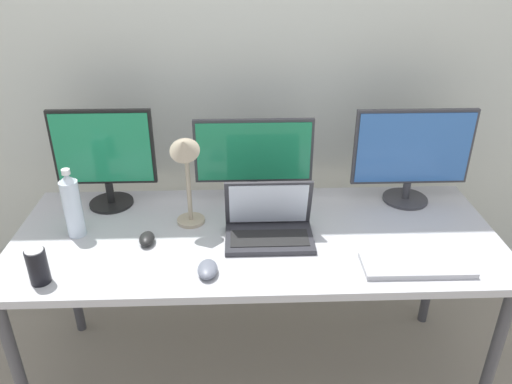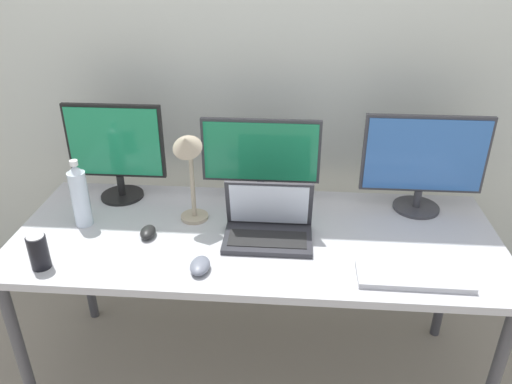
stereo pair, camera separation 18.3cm
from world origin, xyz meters
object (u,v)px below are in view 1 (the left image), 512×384
at_px(soda_can_near_keyboard, 38,266).
at_px(keyboard_main, 417,265).
at_px(laptop_silver, 269,225).
at_px(work_desk, 256,246).
at_px(mouse_by_laptop, 208,269).
at_px(monitor_right, 412,153).
at_px(desk_lamp, 186,164).
at_px(mouse_by_keyboard, 147,239).
at_px(monitor_center, 253,159).
at_px(monitor_left, 104,155).
at_px(water_bottle, 72,205).

bearing_deg(soda_can_near_keyboard, keyboard_main, 1.39).
bearing_deg(laptop_silver, work_desk, 153.49).
bearing_deg(mouse_by_laptop, monitor_right, 30.72).
relative_size(monitor_right, desk_lamp, 1.20).
bearing_deg(laptop_silver, monitor_right, 23.75).
bearing_deg(desk_lamp, mouse_by_keyboard, -145.58).
bearing_deg(monitor_center, mouse_by_keyboard, -143.07).
distance_m(keyboard_main, mouse_by_keyboard, 0.97).
height_order(work_desk, soda_can_near_keyboard, soda_can_near_keyboard).
height_order(monitor_left, monitor_center, monitor_left).
relative_size(keyboard_main, soda_can_near_keyboard, 2.98).
height_order(work_desk, monitor_right, monitor_right).
bearing_deg(mouse_by_laptop, keyboard_main, 0.63).
bearing_deg(mouse_by_laptop, monitor_left, 130.86).
relative_size(monitor_center, mouse_by_laptop, 4.53).
bearing_deg(keyboard_main, desk_lamp, 160.50).
relative_size(monitor_center, monitor_right, 1.00).
distance_m(monitor_left, soda_can_near_keyboard, 0.56).
relative_size(laptop_silver, keyboard_main, 0.87).
height_order(work_desk, keyboard_main, keyboard_main).
bearing_deg(mouse_by_laptop, soda_can_near_keyboard, -177.57).
relative_size(monitor_left, water_bottle, 1.52).
xyz_separation_m(work_desk, mouse_by_laptop, (-0.17, -0.25, 0.08)).
relative_size(monitor_left, mouse_by_laptop, 3.90).
relative_size(work_desk, desk_lamp, 4.54).
distance_m(monitor_right, laptop_silver, 0.68).
relative_size(mouse_by_keyboard, desk_lamp, 0.22).
bearing_deg(mouse_by_keyboard, keyboard_main, -13.41).
height_order(monitor_center, desk_lamp, desk_lamp).
height_order(keyboard_main, soda_can_near_keyboard, soda_can_near_keyboard).
bearing_deg(soda_can_near_keyboard, water_bottle, 82.28).
bearing_deg(monitor_center, work_desk, -89.60).
distance_m(monitor_left, mouse_by_keyboard, 0.42).
bearing_deg(monitor_center, water_bottle, -160.99).
bearing_deg(work_desk, mouse_by_keyboard, -172.80).
height_order(monitor_left, mouse_by_laptop, monitor_left).
bearing_deg(mouse_by_laptop, water_bottle, 152.45).
height_order(laptop_silver, soda_can_near_keyboard, laptop_silver).
bearing_deg(monitor_center, soda_can_near_keyboard, -143.96).
xyz_separation_m(monitor_center, keyboard_main, (0.55, -0.49, -0.19)).
relative_size(monitor_left, mouse_by_keyboard, 4.63).
relative_size(monitor_left, laptop_silver, 1.27).
relative_size(laptop_silver, soda_can_near_keyboard, 2.61).
xyz_separation_m(monitor_right, water_bottle, (-1.34, -0.22, -0.09)).
distance_m(keyboard_main, water_bottle, 1.26).
height_order(monitor_left, water_bottle, monitor_left).
xyz_separation_m(keyboard_main, desk_lamp, (-0.80, 0.29, 0.26)).
xyz_separation_m(mouse_by_keyboard, water_bottle, (-0.28, 0.07, 0.11)).
distance_m(monitor_center, water_bottle, 0.72).
relative_size(work_desk, monitor_center, 3.80).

